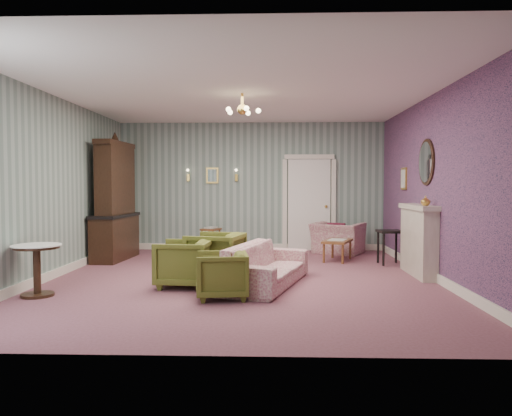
{
  "coord_description": "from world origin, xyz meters",
  "views": [
    {
      "loc": [
        0.47,
        -7.63,
        1.47
      ],
      "look_at": [
        0.2,
        0.4,
        1.1
      ],
      "focal_mm": 34.28,
      "sensor_mm": 36.0,
      "label": 1
    }
  ],
  "objects_px": {
    "sofa_chintz": "(266,258)",
    "pedestal_table": "(37,270)",
    "olive_chair_b": "(183,261)",
    "olive_chair_c": "(215,254)",
    "wingback_chair": "(338,233)",
    "olive_chair_a": "(222,273)",
    "side_table_black": "(390,248)",
    "dresser": "(115,197)",
    "fireplace": "(418,240)",
    "coffee_table": "(337,250)"
  },
  "relations": [
    {
      "from": "sofa_chintz",
      "to": "pedestal_table",
      "type": "bearing_deg",
      "value": 121.8
    },
    {
      "from": "olive_chair_b",
      "to": "olive_chair_c",
      "type": "bearing_deg",
      "value": 148.61
    },
    {
      "from": "olive_chair_c",
      "to": "wingback_chair",
      "type": "relative_size",
      "value": 0.8
    },
    {
      "from": "wingback_chair",
      "to": "olive_chair_a",
      "type": "bearing_deg",
      "value": 91.59
    },
    {
      "from": "side_table_black",
      "to": "wingback_chair",
      "type": "bearing_deg",
      "value": 117.07
    },
    {
      "from": "sofa_chintz",
      "to": "dresser",
      "type": "bearing_deg",
      "value": 68.02
    },
    {
      "from": "wingback_chair",
      "to": "side_table_black",
      "type": "height_order",
      "value": "wingback_chair"
    },
    {
      "from": "pedestal_table",
      "to": "wingback_chair",
      "type": "bearing_deg",
      "value": 43.12
    },
    {
      "from": "fireplace",
      "to": "side_table_black",
      "type": "xyz_separation_m",
      "value": [
        -0.21,
        1.05,
        -0.26
      ]
    },
    {
      "from": "wingback_chair",
      "to": "dresser",
      "type": "bearing_deg",
      "value": 40.07
    },
    {
      "from": "olive_chair_a",
      "to": "olive_chair_c",
      "type": "xyz_separation_m",
      "value": [
        -0.23,
        1.26,
        0.07
      ]
    },
    {
      "from": "olive_chair_b",
      "to": "dresser",
      "type": "distance_m",
      "value": 3.27
    },
    {
      "from": "olive_chair_c",
      "to": "fireplace",
      "type": "height_order",
      "value": "fireplace"
    },
    {
      "from": "sofa_chintz",
      "to": "dresser",
      "type": "xyz_separation_m",
      "value": [
        -3.02,
        2.41,
        0.83
      ]
    },
    {
      "from": "olive_chair_a",
      "to": "fireplace",
      "type": "bearing_deg",
      "value": 112.29
    },
    {
      "from": "coffee_table",
      "to": "pedestal_table",
      "type": "xyz_separation_m",
      "value": [
        -4.39,
        -3.2,
        0.14
      ]
    },
    {
      "from": "fireplace",
      "to": "side_table_black",
      "type": "bearing_deg",
      "value": 101.33
    },
    {
      "from": "olive_chair_c",
      "to": "wingback_chair",
      "type": "height_order",
      "value": "wingback_chair"
    },
    {
      "from": "pedestal_table",
      "to": "side_table_black",
      "type": "bearing_deg",
      "value": 27.45
    },
    {
      "from": "olive_chair_c",
      "to": "olive_chair_b",
      "type": "bearing_deg",
      "value": -22.42
    },
    {
      "from": "sofa_chintz",
      "to": "dresser",
      "type": "distance_m",
      "value": 3.95
    },
    {
      "from": "olive_chair_c",
      "to": "sofa_chintz",
      "type": "relative_size",
      "value": 0.39
    },
    {
      "from": "olive_chair_c",
      "to": "dresser",
      "type": "xyz_separation_m",
      "value": [
        -2.23,
        2.0,
        0.83
      ]
    },
    {
      "from": "olive_chair_a",
      "to": "fireplace",
      "type": "height_order",
      "value": "fireplace"
    },
    {
      "from": "dresser",
      "to": "side_table_black",
      "type": "relative_size",
      "value": 3.84
    },
    {
      "from": "wingback_chair",
      "to": "fireplace",
      "type": "relative_size",
      "value": 0.73
    },
    {
      "from": "olive_chair_b",
      "to": "dresser",
      "type": "relative_size",
      "value": 0.3
    },
    {
      "from": "fireplace",
      "to": "coffee_table",
      "type": "bearing_deg",
      "value": 126.74
    },
    {
      "from": "olive_chair_a",
      "to": "sofa_chintz",
      "type": "height_order",
      "value": "sofa_chintz"
    },
    {
      "from": "olive_chair_a",
      "to": "coffee_table",
      "type": "bearing_deg",
      "value": 141.8
    },
    {
      "from": "olive_chair_a",
      "to": "olive_chair_b",
      "type": "distance_m",
      "value": 0.94
    },
    {
      "from": "coffee_table",
      "to": "pedestal_table",
      "type": "distance_m",
      "value": 5.44
    },
    {
      "from": "olive_chair_b",
      "to": "olive_chair_c",
      "type": "relative_size",
      "value": 0.92
    },
    {
      "from": "wingback_chair",
      "to": "dresser",
      "type": "height_order",
      "value": "dresser"
    },
    {
      "from": "olive_chair_c",
      "to": "coffee_table",
      "type": "relative_size",
      "value": 1.0
    },
    {
      "from": "wingback_chair",
      "to": "coffee_table",
      "type": "height_order",
      "value": "wingback_chair"
    },
    {
      "from": "wingback_chair",
      "to": "fireplace",
      "type": "distance_m",
      "value": 2.73
    },
    {
      "from": "olive_chair_a",
      "to": "olive_chair_b",
      "type": "relative_size",
      "value": 0.89
    },
    {
      "from": "pedestal_table",
      "to": "olive_chair_c",
      "type": "bearing_deg",
      "value": 28.9
    },
    {
      "from": "olive_chair_c",
      "to": "wingback_chair",
      "type": "xyz_separation_m",
      "value": [
        2.31,
        3.02,
        0.04
      ]
    },
    {
      "from": "olive_chair_c",
      "to": "pedestal_table",
      "type": "xyz_separation_m",
      "value": [
        -2.23,
        -1.23,
        -0.06
      ]
    },
    {
      "from": "coffee_table",
      "to": "pedestal_table",
      "type": "bearing_deg",
      "value": -143.88
    },
    {
      "from": "sofa_chintz",
      "to": "coffee_table",
      "type": "xyz_separation_m",
      "value": [
        1.37,
        2.38,
        -0.2
      ]
    },
    {
      "from": "olive_chair_a",
      "to": "wingback_chair",
      "type": "distance_m",
      "value": 4.76
    },
    {
      "from": "wingback_chair",
      "to": "pedestal_table",
      "type": "xyz_separation_m",
      "value": [
        -4.54,
        -4.25,
        -0.1
      ]
    },
    {
      "from": "olive_chair_c",
      "to": "sofa_chintz",
      "type": "height_order",
      "value": "same"
    },
    {
      "from": "pedestal_table",
      "to": "sofa_chintz",
      "type": "bearing_deg",
      "value": 15.26
    },
    {
      "from": "olive_chair_b",
      "to": "coffee_table",
      "type": "relative_size",
      "value": 0.93
    },
    {
      "from": "fireplace",
      "to": "pedestal_table",
      "type": "relative_size",
      "value": 2.02
    },
    {
      "from": "wingback_chair",
      "to": "olive_chair_c",
      "type": "bearing_deg",
      "value": 80.05
    }
  ]
}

